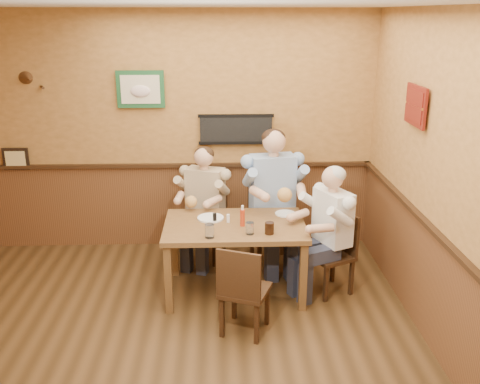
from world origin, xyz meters
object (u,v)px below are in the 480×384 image
Objects in this scene: chair_back_right at (272,223)px; salt_shaker at (228,218)px; chair_right_end at (331,254)px; diner_white_elder at (332,237)px; water_glass_mid at (250,228)px; chair_back_left at (206,225)px; dining_table at (235,232)px; chair_near_side at (245,288)px; water_glass_left at (210,231)px; pepper_shaker at (215,218)px; cola_tumbler at (269,228)px; diner_blue_polo at (272,205)px; diner_tan_shirt at (206,210)px; hot_sauce_bottle at (242,217)px.

salt_shaker is (-0.50, -0.61, 0.30)m from chair_back_right.
diner_white_elder reaches higher than chair_right_end.
chair_back_left is at bearing 113.13° from water_glass_mid.
chair_near_side is (0.07, -0.73, -0.23)m from dining_table.
water_glass_left is 0.39m from pepper_shaker.
chair_right_end is 0.70× the size of diner_white_elder.
diner_white_elder is at bearing -12.46° from chair_back_left.
water_glass_left is at bearing -134.18° from chair_back_right.
chair_back_left is 9.03× the size of pepper_shaker.
cola_tumbler is 1.38× the size of salt_shaker.
chair_back_right is 1.24m from water_glass_left.
chair_right_end reaches higher than dining_table.
diner_white_elder is 0.72m from cola_tumbler.
chair_back_left is at bearing 93.41° from water_glass_left.
diner_blue_polo is 12.15× the size of water_glass_mid.
chair_right_end is 0.60× the size of diner_blue_polo.
chair_back_left is 0.70× the size of diner_tan_shirt.
cola_tumbler reaches higher than salt_shaker.
pepper_shaker is at bearing 177.19° from salt_shaker.
hot_sauce_bottle is at bearing -113.35° from chair_right_end.
diner_white_elder reaches higher than salt_shaker.
water_glass_left reaches higher than salt_shaker.
chair_near_side is 0.86m from salt_shaker.
hot_sauce_bottle is at bearing -69.10° from chair_near_side.
diner_blue_polo reaches higher than water_glass_left.
chair_back_right is at bearing 10.05° from diner_tan_shirt.
cola_tumbler is 0.50m from salt_shaker.
diner_blue_polo is 1.20m from water_glass_left.
chair_back_right is at bearing -83.55° from chair_near_side.
dining_table is 12.18× the size of cola_tumbler.
hot_sauce_bottle is 2.30× the size of salt_shaker.
pepper_shaker is at bearing 136.87° from water_glass_mid.
chair_back_right is 1.17× the size of chair_right_end.
chair_near_side is 0.64m from water_glass_left.
chair_back_right is at bearing 50.56° from salt_shaker.
dining_table is at bearing -48.25° from chair_back_left.
dining_table is 0.77m from chair_near_side.
dining_table is 0.33m from water_glass_mid.
chair_back_right is 1.01m from water_glass_mid.
pepper_shaker reaches higher than salt_shaker.
water_glass_mid reaches higher than pepper_shaker.
water_glass_left is (0.07, -1.11, 0.39)m from chair_back_left.
pepper_shaker is (0.11, -0.73, 0.37)m from chair_back_left.
water_glass_left is (-0.24, -0.33, 0.16)m from dining_table.
chair_back_right is at bearing 63.06° from hot_sauce_bottle.
chair_near_side is 0.90m from pepper_shaker.
diner_white_elder is 9.20× the size of water_glass_left.
chair_near_side is 10.33× the size of salt_shaker.
cola_tumbler is (0.63, -1.05, 0.20)m from diner_tan_shirt.
cola_tumbler is (-0.65, -0.23, 0.39)m from chair_right_end.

